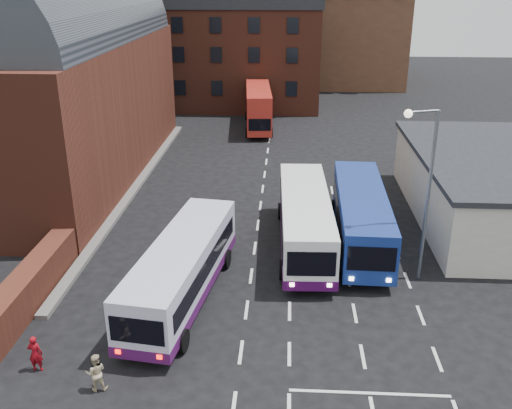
# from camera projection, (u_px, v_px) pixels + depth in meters

# --- Properties ---
(ground) EXTENTS (180.00, 180.00, 0.00)m
(ground) POSITION_uv_depth(u_px,v_px,m) (242.00, 341.00, 24.29)
(ground) COLOR black
(railway_station) EXTENTS (12.00, 28.00, 16.00)m
(railway_station) POSITION_uv_depth(u_px,v_px,m) (53.00, 74.00, 41.65)
(railway_station) COLOR #602B1E
(railway_station) RESTS_ON ground
(forecourt_wall) EXTENTS (1.20, 10.00, 1.80)m
(forecourt_wall) POSITION_uv_depth(u_px,v_px,m) (26.00, 291.00, 26.35)
(forecourt_wall) COLOR #602B1E
(forecourt_wall) RESTS_ON ground
(cream_building) EXTENTS (10.40, 16.40, 4.25)m
(cream_building) POSITION_uv_depth(u_px,v_px,m) (499.00, 186.00, 35.62)
(cream_building) COLOR beige
(cream_building) RESTS_ON ground
(brick_terrace) EXTENTS (22.00, 10.00, 11.00)m
(brick_terrace) POSITION_uv_depth(u_px,v_px,m) (222.00, 58.00, 65.05)
(brick_terrace) COLOR brown
(brick_terrace) RESTS_ON ground
(castle_keep) EXTENTS (22.00, 22.00, 12.00)m
(castle_keep) POSITION_uv_depth(u_px,v_px,m) (319.00, 36.00, 82.71)
(castle_keep) COLOR brown
(castle_keep) RESTS_ON ground
(bus_white_outbound) EXTENTS (4.00, 11.24, 3.00)m
(bus_white_outbound) POSITION_uv_depth(u_px,v_px,m) (182.00, 266.00, 26.73)
(bus_white_outbound) COLOR silver
(bus_white_outbound) RESTS_ON ground
(bus_white_inbound) EXTENTS (3.16, 11.53, 3.13)m
(bus_white_inbound) POSITION_uv_depth(u_px,v_px,m) (305.00, 218.00, 31.86)
(bus_white_inbound) COLOR white
(bus_white_inbound) RESTS_ON ground
(bus_blue) EXTENTS (3.15, 11.54, 3.13)m
(bus_blue) POSITION_uv_depth(u_px,v_px,m) (361.00, 214.00, 32.31)
(bus_blue) COLOR navy
(bus_blue) RESTS_ON ground
(bus_red_double) EXTENTS (3.16, 10.32, 4.07)m
(bus_red_double) POSITION_uv_depth(u_px,v_px,m) (258.00, 107.00, 56.46)
(bus_red_double) COLOR red
(bus_red_double) RESTS_ON ground
(street_lamp) EXTENTS (1.74, 0.75, 8.85)m
(street_lamp) POSITION_uv_depth(u_px,v_px,m) (424.00, 180.00, 27.20)
(street_lamp) COLOR slate
(street_lamp) RESTS_ON ground
(pedestrian_red) EXTENTS (0.58, 0.38, 1.56)m
(pedestrian_red) POSITION_uv_depth(u_px,v_px,m) (35.00, 353.00, 22.22)
(pedestrian_red) COLOR maroon
(pedestrian_red) RESTS_ON ground
(pedestrian_beige) EXTENTS (0.87, 0.74, 1.55)m
(pedestrian_beige) POSITION_uv_depth(u_px,v_px,m) (96.00, 372.00, 21.17)
(pedestrian_beige) COLOR #C3B28E
(pedestrian_beige) RESTS_ON ground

